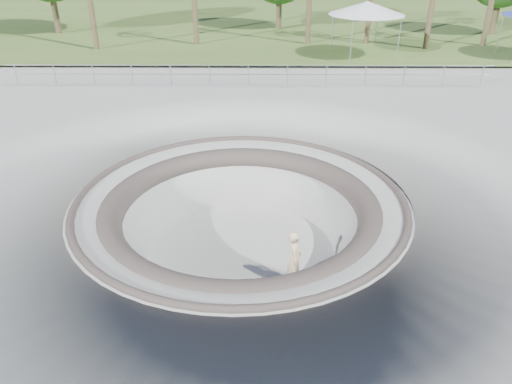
% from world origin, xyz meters
% --- Properties ---
extents(ground, '(180.00, 180.00, 0.00)m').
position_xyz_m(ground, '(0.00, 0.00, 0.00)').
color(ground, '#AEAFA9').
rests_on(ground, ground).
extents(skate_bowl, '(14.00, 14.00, 4.10)m').
position_xyz_m(skate_bowl, '(0.00, 0.00, -1.83)').
color(skate_bowl, '#AEAFA9').
rests_on(skate_bowl, ground).
extents(grass_strip, '(180.00, 36.00, 0.12)m').
position_xyz_m(grass_strip, '(0.00, 34.00, 0.22)').
color(grass_strip, '#405823').
rests_on(grass_strip, ground).
extents(distant_hills, '(103.20, 45.00, 28.60)m').
position_xyz_m(distant_hills, '(3.78, 57.17, -7.02)').
color(distant_hills, brown).
rests_on(distant_hills, ground).
extents(safety_railing, '(25.00, 0.06, 1.03)m').
position_xyz_m(safety_railing, '(0.00, 12.00, 0.69)').
color(safety_railing, '#94989D').
rests_on(safety_railing, ground).
extents(skateboard, '(0.82, 0.42, 0.08)m').
position_xyz_m(skateboard, '(1.60, -1.76, -1.84)').
color(skateboard, brown).
rests_on(skateboard, ground).
extents(skater, '(0.47, 0.67, 1.74)m').
position_xyz_m(skater, '(1.60, -1.76, -0.95)').
color(skater, beige).
rests_on(skater, skateboard).
extents(canopy_white, '(6.22, 6.22, 3.24)m').
position_xyz_m(canopy_white, '(6.98, 18.00, 3.12)').
color(canopy_white, '#94989D').
rests_on(canopy_white, ground).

